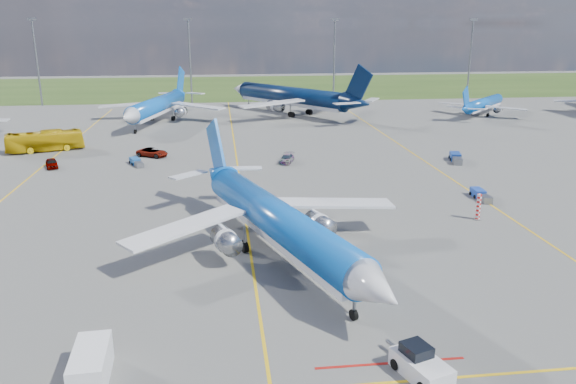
{
  "coord_description": "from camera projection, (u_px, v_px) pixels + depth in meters",
  "views": [
    {
      "loc": [
        -2.48,
        -48.73,
        21.24
      ],
      "look_at": [
        4.46,
        8.1,
        4.0
      ],
      "focal_mm": 35.0,
      "sensor_mm": 36.0,
      "label": 1
    }
  ],
  "objects": [
    {
      "name": "apron_bus",
      "position": [
        45.0,
        141.0,
        96.71
      ],
      "size": [
        13.03,
        6.85,
        3.55
      ],
      "primitive_type": "imported",
      "rotation": [
        0.0,
        0.0,
        1.89
      ],
      "color": "gold",
      "rests_on": "ground"
    },
    {
      "name": "pushback_tug",
      "position": [
        420.0,
        364.0,
        35.1
      ],
      "size": [
        3.3,
        5.71,
        1.91
      ],
      "rotation": [
        0.0,
        0.0,
        0.33
      ],
      "color": "silver",
      "rests_on": "ground"
    },
    {
      "name": "main_airliner",
      "position": [
        278.0,
        257.0,
        53.28
      ],
      "size": [
        41.58,
        47.39,
        10.39
      ],
      "primitive_type": null,
      "rotation": [
        0.0,
        0.0,
        0.33
      ],
      "color": "blue",
      "rests_on": "ground"
    },
    {
      "name": "service_car_c",
      "position": [
        287.0,
        159.0,
        89.05
      ],
      "size": [
        3.19,
        4.86,
        1.31
      ],
      "primitive_type": "imported",
      "rotation": [
        0.0,
        0.0,
        -0.33
      ],
      "color": "#999999",
      "rests_on": "ground"
    },
    {
      "name": "bg_jet_n",
      "position": [
        291.0,
        114.0,
        136.53
      ],
      "size": [
        58.23,
        60.62,
        12.63
      ],
      "primitive_type": null,
      "rotation": [
        0.0,
        0.0,
        3.78
      ],
      "color": "#061939",
      "rests_on": "ground"
    },
    {
      "name": "service_car_b",
      "position": [
        152.0,
        152.0,
        92.99
      ],
      "size": [
        5.78,
        4.59,
        1.46
      ],
      "primitive_type": "imported",
      "rotation": [
        0.0,
        0.0,
        1.09
      ],
      "color": "#999999",
      "rests_on": "ground"
    },
    {
      "name": "ground",
      "position": [
        251.0,
        259.0,
        52.73
      ],
      "size": [
        400.0,
        400.0,
        0.0
      ],
      "primitive_type": "plane",
      "color": "#575754",
      "rests_on": "ground"
    },
    {
      "name": "uld_container",
      "position": [
        335.0,
        263.0,
        49.63
      ],
      "size": [
        2.31,
        2.59,
        1.73
      ],
      "primitive_type": "cube",
      "rotation": [
        0.0,
        0.0,
        0.32
      ],
      "color": "blue",
      "rests_on": "ground"
    },
    {
      "name": "taxiway_lines",
      "position": [
        241.0,
        180.0,
        79.08
      ],
      "size": [
        60.25,
        160.0,
        0.02
      ],
      "color": "gold",
      "rests_on": "ground"
    },
    {
      "name": "service_car_a",
      "position": [
        52.0,
        163.0,
        85.89
      ],
      "size": [
        2.89,
        4.44,
        1.41
      ],
      "primitive_type": "imported",
      "rotation": [
        0.0,
        0.0,
        0.33
      ],
      "color": "#999999",
      "rests_on": "ground"
    },
    {
      "name": "warning_post",
      "position": [
        478.0,
        207.0,
        62.92
      ],
      "size": [
        0.5,
        0.5,
        3.0
      ],
      "primitive_type": "cylinder",
      "color": "red",
      "rests_on": "ground"
    },
    {
      "name": "bg_jet_nnw",
      "position": [
        159.0,
        122.0,
        125.53
      ],
      "size": [
        40.15,
        47.26,
        10.73
      ],
      "primitive_type": null,
      "rotation": [
        0.0,
        0.0,
        -0.24
      ],
      "color": "blue",
      "rests_on": "ground"
    },
    {
      "name": "baggage_tug_e",
      "position": [
        456.0,
        158.0,
        89.83
      ],
      "size": [
        2.82,
        5.53,
        1.2
      ],
      "rotation": [
        0.0,
        0.0,
        -0.28
      ],
      "color": "navy",
      "rests_on": "ground"
    },
    {
      "name": "floodlight_masts",
      "position": [
        263.0,
        56.0,
        154.82
      ],
      "size": [
        202.2,
        0.5,
        22.7
      ],
      "color": "slate",
      "rests_on": "ground"
    },
    {
      "name": "baggage_tug_w",
      "position": [
        480.0,
        195.0,
        70.76
      ],
      "size": [
        1.45,
        4.6,
        1.02
      ],
      "rotation": [
        0.0,
        0.0,
        -0.05
      ],
      "color": "#1B3FA2",
      "rests_on": "ground"
    },
    {
      "name": "baggage_tug_c",
      "position": [
        136.0,
        162.0,
        87.53
      ],
      "size": [
        2.75,
        4.47,
        0.98
      ],
      "rotation": [
        0.0,
        0.0,
        0.4
      ],
      "color": "#19539B",
      "rests_on": "ground"
    },
    {
      "name": "bg_jet_ne",
      "position": [
        483.0,
        115.0,
        135.91
      ],
      "size": [
        36.78,
        37.01,
        7.76
      ],
      "primitive_type": null,
      "rotation": [
        0.0,
        0.0,
        2.38
      ],
      "color": "blue",
      "rests_on": "ground"
    },
    {
      "name": "service_van",
      "position": [
        91.0,
        366.0,
        34.52
      ],
      "size": [
        2.34,
        4.85,
        2.09
      ],
      "primitive_type": "cube",
      "rotation": [
        0.0,
        0.0,
        0.05
      ],
      "color": "white",
      "rests_on": "ground"
    },
    {
      "name": "grass_strip",
      "position": [
        226.0,
        87.0,
        195.3
      ],
      "size": [
        400.0,
        80.0,
        0.01
      ],
      "primitive_type": "cube",
      "color": "#2D4719",
      "rests_on": "ground"
    }
  ]
}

